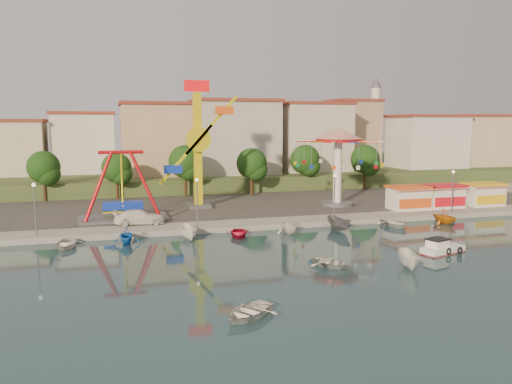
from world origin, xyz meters
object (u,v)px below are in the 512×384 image
object	(u,v)px
wave_swinger	(338,149)
van	(140,217)
kamikaze_tower	(201,148)
cabin_motorboat	(442,249)
rowboat_a	(331,263)
skiff	(409,260)
pirate_ship_ride	(122,187)

from	to	relation	value
wave_swinger	van	world-z (taller)	wave_swinger
kamikaze_tower	cabin_motorboat	distance (m)	32.81
cabin_motorboat	rowboat_a	bearing A→B (deg)	170.22
wave_swinger	skiff	xyz separation A→B (m)	(-6.50, -27.35, -7.47)
kamikaze_tower	wave_swinger	bearing A→B (deg)	-8.80
kamikaze_tower	wave_swinger	distance (m)	18.36
pirate_ship_ride	rowboat_a	size ratio (longest dim) A/B	2.95
pirate_ship_ride	skiff	world-z (taller)	pirate_ship_ride
skiff	kamikaze_tower	bearing A→B (deg)	130.96
van	skiff	bearing A→B (deg)	-134.24
wave_swinger	skiff	world-z (taller)	wave_swinger
wave_swinger	skiff	distance (m)	29.09
cabin_motorboat	van	world-z (taller)	van
pirate_ship_ride	skiff	size ratio (longest dim) A/B	2.66
kamikaze_tower	wave_swinger	world-z (taller)	kamikaze_tower
rowboat_a	van	size ratio (longest dim) A/B	0.62
cabin_motorboat	skiff	bearing A→B (deg)	-164.33
pirate_ship_ride	wave_swinger	bearing A→B (deg)	5.20
van	cabin_motorboat	bearing A→B (deg)	-122.52
rowboat_a	skiff	size ratio (longest dim) A/B	0.90
pirate_ship_ride	van	xyz separation A→B (m)	(1.68, -3.36, -3.00)
wave_swinger	van	bearing A→B (deg)	-167.42
rowboat_a	cabin_motorboat	bearing A→B (deg)	-29.85
wave_swinger	cabin_motorboat	bearing A→B (deg)	-92.30
wave_swinger	skiff	size ratio (longest dim) A/B	3.08
skiff	van	xyz separation A→B (m)	(-20.06, 21.42, 0.67)
wave_swinger	van	size ratio (longest dim) A/B	2.11
pirate_ship_ride	wave_swinger	distance (m)	28.61
pirate_ship_ride	kamikaze_tower	distance (m)	12.15
wave_swinger	van	xyz separation A→B (m)	(-26.56, -5.93, -6.80)
kamikaze_tower	van	bearing A→B (deg)	-133.96
pirate_ship_ride	cabin_motorboat	bearing A→B (deg)	-38.11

